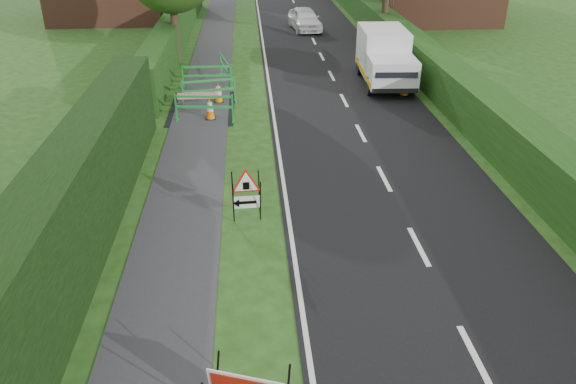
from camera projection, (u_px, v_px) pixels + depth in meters
ground at (314, 278)px, 11.68m from camera, size 120.00×120.00×0.00m
road_surface at (294, 4)px, 42.80m from camera, size 6.00×90.00×0.02m
footpath at (222, 4)px, 42.45m from camera, size 2.00×90.00×0.02m
hedge_west_near at (69, 289)px, 11.35m from camera, size 1.10×18.00×2.50m
hedge_west_far at (178, 44)px, 30.82m from camera, size 1.00×24.00×1.80m
hedge_east at (413, 69)px, 26.25m from camera, size 1.20×50.00×1.50m
triangle_sign at (245, 191)px, 13.36m from camera, size 0.86×0.86×1.19m
works_van at (385, 56)px, 23.64m from camera, size 2.11×4.87×2.18m
traffic_cone_0 at (405, 86)px, 22.44m from camera, size 0.38×0.38×0.79m
traffic_cone_1 at (388, 71)px, 24.39m from camera, size 0.38×0.38×0.79m
traffic_cone_2 at (374, 61)px, 25.90m from camera, size 0.38×0.38×0.79m
traffic_cone_3 at (210, 109)px, 19.99m from camera, size 0.38×0.38×0.79m
traffic_cone_4 at (218, 92)px, 21.69m from camera, size 0.38×0.38×0.79m
ped_barrier_0 at (204, 105)px, 19.65m from camera, size 2.08×0.56×1.00m
ped_barrier_1 at (209, 88)px, 21.38m from camera, size 2.09×0.74×1.00m
ped_barrier_2 at (207, 74)px, 23.16m from camera, size 2.06×0.36×1.00m
ped_barrier_3 at (225, 66)px, 24.19m from camera, size 0.74×2.09×1.00m
redwhite_plank at (198, 107)px, 21.35m from camera, size 1.50×0.11×0.25m
hatchback_car at (305, 19)px, 33.76m from camera, size 1.99×4.02×1.32m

